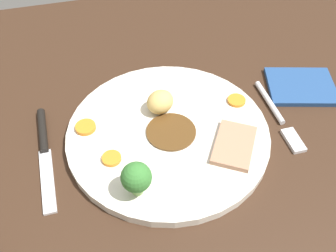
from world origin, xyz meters
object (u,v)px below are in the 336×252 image
roast_potato_left (160,102)px  broccoli_floret (136,178)px  dinner_plate (168,134)px  folded_napkin (301,86)px  carrot_coin_side (112,158)px  meat_slice_main (234,145)px  carrot_coin_front (86,127)px  carrot_coin_back (236,100)px  knife (44,148)px  fork (279,117)px

roast_potato_left → broccoli_floret: bearing=65.1°
dinner_plate → folded_napkin: bearing=-168.7°
carrot_coin_side → broccoli_floret: bearing=112.2°
meat_slice_main → carrot_coin_side: meat_slice_main is taller
carrot_coin_side → broccoli_floret: broccoli_floret is taller
carrot_coin_front → folded_napkin: size_ratio=0.27×
meat_slice_main → carrot_coin_back: size_ratio=2.84×
knife → carrot_coin_back: bearing=90.7°
carrot_coin_back → carrot_coin_side: bearing=17.2°
meat_slice_main → broccoli_floret: bearing=14.8°
dinner_plate → fork: bearing=177.7°
roast_potato_left → fork: roast_potato_left is taller
meat_slice_main → broccoli_floret: size_ratio=1.56×
carrot_coin_back → broccoli_floret: 22.37cm
roast_potato_left → carrot_coin_back: bearing=174.2°
roast_potato_left → carrot_coin_side: 11.74cm
broccoli_floret → folded_napkin: 34.09cm
carrot_coin_back → carrot_coin_front: bearing=-0.5°
roast_potato_left → fork: size_ratio=0.28×
broccoli_floret → folded_napkin: (-30.78, -14.07, -4.09)cm
carrot_coin_back → knife: carrot_coin_back is taller
roast_potato_left → knife: roast_potato_left is taller
carrot_coin_side → folded_napkin: 34.21cm
knife → carrot_coin_side: bearing=58.2°
broccoli_floret → fork: broccoli_floret is taller
dinner_plate → fork: size_ratio=1.96×
broccoli_floret → meat_slice_main: bearing=-165.2°
meat_slice_main → carrot_coin_side: (17.07, -2.10, -0.14)cm
carrot_coin_back → fork: bearing=144.8°
meat_slice_main → roast_potato_left: 12.90cm
carrot_coin_back → knife: 29.96cm
meat_slice_main → knife: (26.17, -7.41, -1.35)cm
meat_slice_main → knife: bearing=-15.8°
carrot_coin_front → knife: 6.56cm
knife → fork: bearing=83.9°
meat_slice_main → carrot_coin_back: (-3.74, -8.56, -0.17)cm
dinner_plate → fork: 17.63cm
carrot_coin_back → carrot_coin_side: 21.79cm
dinner_plate → knife: dinner_plate is taller
folded_napkin → meat_slice_main: bearing=32.3°
knife → meat_slice_main: bearing=72.7°
dinner_plate → roast_potato_left: bearing=-89.1°
dinner_plate → broccoli_floret: bearing=55.2°
meat_slice_main → fork: bearing=-153.9°
folded_napkin → fork: bearing=39.6°
carrot_coin_side → fork: 26.59cm
broccoli_floret → knife: (11.54, -11.28, -4.04)cm
folded_napkin → carrot_coin_front: bearing=2.3°
meat_slice_main → roast_potato_left: (8.32, -9.78, 1.31)cm
roast_potato_left → knife: (17.86, 2.37, -2.66)cm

